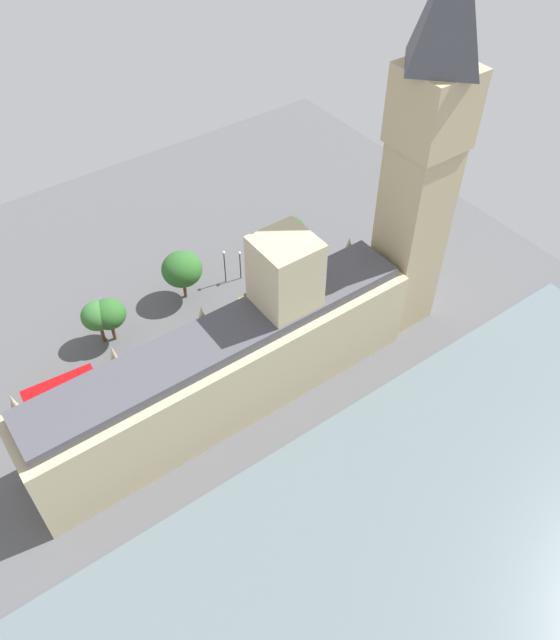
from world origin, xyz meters
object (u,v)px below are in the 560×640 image
object	(u,v)px
plane_tree_trailing	(98,316)
double_decker_bus_far_end	(61,392)
car_black_by_river_gate	(205,328)
plane_tree_opposite_hall	(182,269)
clock_tower	(426,148)
car_yellow_cab_corner	(251,298)
plane_tree_leading	(109,314)
car_dark_green_kerbside	(131,361)
street_lamp_slot_11	(224,261)
car_silver_near_tower	(283,280)
street_lamp_slot_10	(240,260)
parliament_building	(233,362)
plane_tree_midblock	(292,228)
pedestrian_under_trees	(109,414)

from	to	relation	value
plane_tree_trailing	double_decker_bus_far_end	bearing A→B (deg)	129.28
car_black_by_river_gate	plane_tree_opposite_hall	world-z (taller)	plane_tree_opposite_hall
clock_tower	car_yellow_cab_corner	world-z (taller)	clock_tower
plane_tree_opposite_hall	plane_tree_leading	bearing A→B (deg)	98.03
clock_tower	car_black_by_river_gate	size ratio (longest dim) A/B	12.69
clock_tower	double_decker_bus_far_end	world-z (taller)	clock_tower
car_dark_green_kerbside	double_decker_bus_far_end	bearing A→B (deg)	95.95
clock_tower	car_dark_green_kerbside	distance (m)	54.14
double_decker_bus_far_end	plane_tree_leading	distance (m)	14.31
double_decker_bus_far_end	plane_tree_trailing	world-z (taller)	plane_tree_trailing
street_lamp_slot_11	plane_tree_leading	bearing A→B (deg)	93.26
car_silver_near_tower	street_lamp_slot_10	distance (m)	8.41
parliament_building	clock_tower	size ratio (longest dim) A/B	0.97
plane_tree_opposite_hall	street_lamp_slot_11	xyz separation A→B (m)	(-0.77, -7.78, -1.50)
car_yellow_cab_corner	plane_tree_leading	xyz separation A→B (m)	(5.76, 22.93, 4.79)
parliament_building	clock_tower	distance (m)	39.67
street_lamp_slot_11	plane_tree_midblock	bearing A→B (deg)	-92.68
pedestrian_under_trees	plane_tree_trailing	xyz separation A→B (m)	(14.39, -5.85, 5.04)
plane_tree_midblock	street_lamp_slot_10	distance (m)	11.56
car_silver_near_tower	car_dark_green_kerbside	xyz separation A→B (m)	(-1.52, 30.54, -0.00)
plane_tree_midblock	car_black_by_river_gate	bearing A→B (deg)	108.37
clock_tower	pedestrian_under_trees	world-z (taller)	clock_tower
parliament_building	car_silver_near_tower	bearing A→B (deg)	-51.36
clock_tower	plane_tree_midblock	distance (m)	34.35
car_silver_near_tower	plane_tree_opposite_hall	xyz separation A→B (m)	(7.15, 15.79, 5.38)
car_dark_green_kerbside	plane_tree_midblock	xyz separation A→B (m)	(7.24, -36.64, 5.10)
pedestrian_under_trees	plane_tree_midblock	world-z (taller)	plane_tree_midblock
clock_tower	plane_tree_opposite_hall	world-z (taller)	clock_tower
parliament_building	car_dark_green_kerbside	world-z (taller)	parliament_building
plane_tree_trailing	plane_tree_opposite_hall	xyz separation A→B (m)	(1.42, -16.00, 0.55)
street_lamp_slot_10	street_lamp_slot_11	bearing A→B (deg)	72.99
parliament_building	double_decker_bus_far_end	size ratio (longest dim) A/B	5.49
plane_tree_trailing	street_lamp_slot_10	distance (m)	26.49
parliament_building	street_lamp_slot_10	size ratio (longest dim) A/B	9.67
plane_tree_leading	car_silver_near_tower	bearing A→B (deg)	-99.63
plane_tree_trailing	pedestrian_under_trees	bearing A→B (deg)	157.86
plane_tree_opposite_hall	double_decker_bus_far_end	bearing A→B (deg)	110.35
car_yellow_cab_corner	plane_tree_trailing	distance (m)	25.80
pedestrian_under_trees	street_lamp_slot_11	size ratio (longest dim) A/B	0.22
plane_tree_opposite_hall	street_lamp_slot_11	size ratio (longest dim) A/B	1.33
car_silver_near_tower	plane_tree_opposite_hall	distance (m)	18.15
pedestrian_under_trees	plane_tree_opposite_hall	distance (m)	27.54
car_yellow_cab_corner	plane_tree_midblock	bearing A→B (deg)	-59.81
car_yellow_cab_corner	plane_tree_trailing	bearing A→B (deg)	80.15
car_black_by_river_gate	plane_tree_midblock	xyz separation A→B (m)	(7.79, -23.46, 5.11)
plane_tree_midblock	street_lamp_slot_10	world-z (taller)	plane_tree_midblock
plane_tree_trailing	street_lamp_slot_11	distance (m)	23.81
plane_tree_midblock	double_decker_bus_far_end	bearing A→B (deg)	99.76
car_yellow_cab_corner	plane_tree_opposite_hall	world-z (taller)	plane_tree_opposite_hall
car_yellow_cab_corner	car_silver_near_tower	bearing A→B (deg)	-80.28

